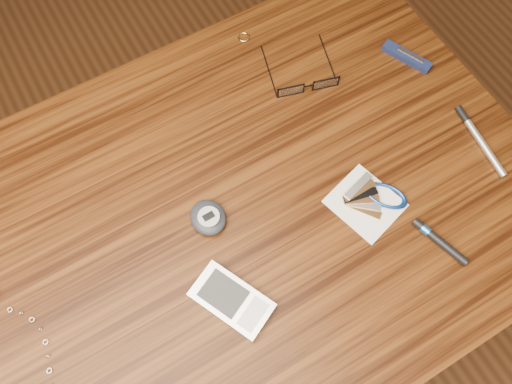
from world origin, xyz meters
TOP-DOWN VIEW (x-y plane):
  - ground at (0.00, 0.00)m, footprint 3.80×3.80m
  - desk at (0.00, 0.00)m, footprint 1.00×0.70m
  - eyeglasses at (0.23, 0.14)m, footprint 0.14×0.14m
  - gold_ring at (0.19, 0.29)m, footprint 0.02×0.02m
  - pda_phone at (-0.07, -0.12)m, footprint 0.11×0.13m
  - pedometer at (-0.04, 0.01)m, footprint 0.05×0.06m
  - notepad_keys at (0.21, -0.09)m, footprint 0.13×0.12m
  - pocket_knife at (0.42, 0.10)m, footprint 0.06×0.09m
  - silver_pen at (0.42, -0.09)m, footprint 0.03×0.14m
  - black_blue_pen at (0.25, -0.20)m, footprint 0.04×0.10m

SIDE VIEW (x-z plane):
  - ground at x=0.00m, z-range 0.00..0.00m
  - desk at x=0.00m, z-range 0.27..1.02m
  - gold_ring at x=0.19m, z-range 0.75..0.75m
  - notepad_keys at x=0.21m, z-range 0.75..0.76m
  - silver_pen at x=0.42m, z-range 0.75..0.76m
  - pocket_knife at x=0.42m, z-range 0.75..0.76m
  - black_blue_pen at x=0.25m, z-range 0.75..0.76m
  - pda_phone at x=-0.07m, z-range 0.75..0.77m
  - pedometer at x=-0.04m, z-range 0.75..0.77m
  - eyeglasses at x=0.23m, z-range 0.75..0.77m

